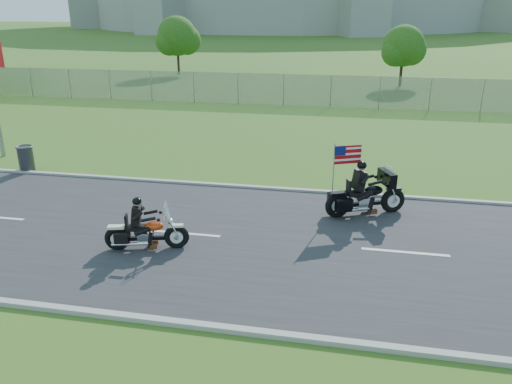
# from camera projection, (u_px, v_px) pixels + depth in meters

# --- Properties ---
(ground) EXTENTS (420.00, 420.00, 0.00)m
(ground) POSITION_uv_depth(u_px,v_px,m) (252.00, 241.00, 13.50)
(ground) COLOR #295A1C
(ground) RESTS_ON ground
(road) EXTENTS (120.00, 8.00, 0.04)m
(road) POSITION_uv_depth(u_px,v_px,m) (252.00, 240.00, 13.49)
(road) COLOR #28282B
(road) RESTS_ON ground
(curb_north) EXTENTS (120.00, 0.18, 0.12)m
(curb_north) POSITION_uv_depth(u_px,v_px,m) (276.00, 189.00, 17.21)
(curb_north) COLOR #9E9B93
(curb_north) RESTS_ON ground
(curb_south) EXTENTS (120.00, 0.18, 0.12)m
(curb_south) POSITION_uv_depth(u_px,v_px,m) (211.00, 327.00, 9.75)
(curb_south) COLOR #9E9B93
(curb_south) RESTS_ON ground
(fence) EXTENTS (60.00, 0.03, 2.00)m
(fence) POSITION_uv_depth(u_px,v_px,m) (238.00, 88.00, 32.46)
(fence) COLOR gray
(fence) RESTS_ON ground
(tree_fence_near) EXTENTS (3.52, 3.28, 4.75)m
(tree_fence_near) POSITION_uv_depth(u_px,v_px,m) (404.00, 48.00, 39.03)
(tree_fence_near) COLOR #382316
(tree_fence_near) RESTS_ON ground
(tree_fence_mid) EXTENTS (3.96, 3.69, 5.30)m
(tree_fence_mid) POSITION_uv_depth(u_px,v_px,m) (178.00, 38.00, 46.20)
(tree_fence_mid) COLOR #382316
(tree_fence_mid) RESTS_ON ground
(motorcycle_lead) EXTENTS (2.14, 0.90, 1.46)m
(motorcycle_lead) POSITION_uv_depth(u_px,v_px,m) (145.00, 233.00, 12.84)
(motorcycle_lead) COLOR black
(motorcycle_lead) RESTS_ON ground
(motorcycle_follow) EXTENTS (2.43, 1.37, 2.15)m
(motorcycle_follow) POSITION_uv_depth(u_px,v_px,m) (366.00, 197.00, 14.96)
(motorcycle_follow) COLOR black
(motorcycle_follow) RESTS_ON ground
(trash_can) EXTENTS (0.68, 0.68, 0.98)m
(trash_can) POSITION_uv_depth(u_px,v_px,m) (26.00, 159.00, 19.03)
(trash_can) COLOR #3B3C40
(trash_can) RESTS_ON ground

